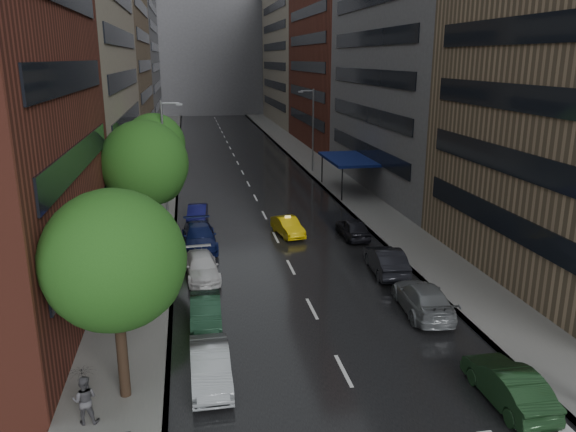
# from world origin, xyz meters

# --- Properties ---
(ground) EXTENTS (220.00, 220.00, 0.00)m
(ground) POSITION_xyz_m (0.00, 0.00, 0.00)
(ground) COLOR gray
(ground) RESTS_ON ground
(road) EXTENTS (14.00, 140.00, 0.01)m
(road) POSITION_xyz_m (0.00, 50.00, 0.01)
(road) COLOR black
(road) RESTS_ON ground
(sidewalk_left) EXTENTS (4.00, 140.00, 0.15)m
(sidewalk_left) POSITION_xyz_m (-9.00, 50.00, 0.07)
(sidewalk_left) COLOR gray
(sidewalk_left) RESTS_ON ground
(sidewalk_right) EXTENTS (4.00, 140.00, 0.15)m
(sidewalk_right) POSITION_xyz_m (9.00, 50.00, 0.07)
(sidewalk_right) COLOR gray
(sidewalk_right) RESTS_ON ground
(buildings_left) EXTENTS (8.00, 108.00, 38.00)m
(buildings_left) POSITION_xyz_m (-15.00, 58.79, 15.99)
(buildings_left) COLOR maroon
(buildings_left) RESTS_ON ground
(buildings_right) EXTENTS (8.05, 109.10, 36.00)m
(buildings_right) POSITION_xyz_m (15.00, 56.70, 15.03)
(buildings_right) COLOR #937A5B
(buildings_right) RESTS_ON ground
(building_far) EXTENTS (40.00, 14.00, 32.00)m
(building_far) POSITION_xyz_m (0.00, 118.00, 16.00)
(building_far) COLOR slate
(building_far) RESTS_ON ground
(tree_near) EXTENTS (5.07, 5.07, 8.09)m
(tree_near) POSITION_xyz_m (-8.60, 3.58, 5.53)
(tree_near) COLOR #382619
(tree_near) RESTS_ON ground
(tree_mid) EXTENTS (5.48, 5.48, 8.73)m
(tree_mid) POSITION_xyz_m (-8.60, 20.03, 5.98)
(tree_mid) COLOR #382619
(tree_mid) RESTS_ON ground
(tree_far) EXTENTS (5.07, 5.07, 8.08)m
(tree_far) POSITION_xyz_m (-8.60, 31.50, 5.52)
(tree_far) COLOR #382619
(tree_far) RESTS_ON ground
(taxi) EXTENTS (2.06, 4.12, 1.30)m
(taxi) POSITION_xyz_m (0.96, 22.47, 0.65)
(taxi) COLOR yellow
(taxi) RESTS_ON ground
(parked_cars_left) EXTENTS (2.43, 27.19, 1.57)m
(parked_cars_left) POSITION_xyz_m (-5.40, 15.95, 0.72)
(parked_cars_left) COLOR #9A9FA3
(parked_cars_left) RESTS_ON ground
(parked_cars_right) EXTENTS (2.58, 24.56, 1.58)m
(parked_cars_right) POSITION_xyz_m (5.40, 10.94, 0.76)
(parked_cars_right) COLOR #163118
(parked_cars_right) RESTS_ON ground
(ped_black_umbrella) EXTENTS (0.96, 0.98, 2.09)m
(ped_black_umbrella) POSITION_xyz_m (-9.77, 2.12, 1.38)
(ped_black_umbrella) COLOR #4C4B50
(ped_black_umbrella) RESTS_ON sidewalk_left
(street_lamp_left) EXTENTS (1.74, 0.22, 9.00)m
(street_lamp_left) POSITION_xyz_m (-7.72, 30.00, 4.89)
(street_lamp_left) COLOR gray
(street_lamp_left) RESTS_ON sidewalk_left
(street_lamp_right) EXTENTS (1.74, 0.22, 9.00)m
(street_lamp_right) POSITION_xyz_m (7.72, 45.00, 4.89)
(street_lamp_right) COLOR gray
(street_lamp_right) RESTS_ON sidewalk_right
(awning) EXTENTS (4.00, 8.00, 3.12)m
(awning) POSITION_xyz_m (8.98, 35.00, 3.13)
(awning) COLOR navy
(awning) RESTS_ON sidewalk_right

